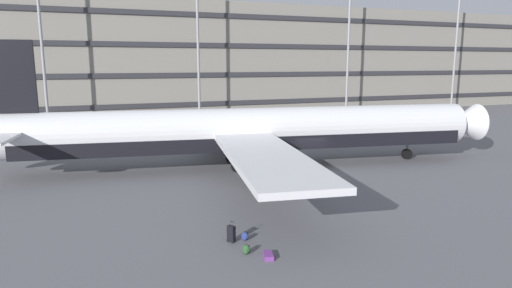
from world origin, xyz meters
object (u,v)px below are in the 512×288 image
object	(u,v)px
suitcase_red	(231,233)
backpack_black	(246,250)
suitcase_upright	(268,256)
airliner	(246,132)
backpack_silver	(245,237)

from	to	relation	value
suitcase_red	backpack_black	size ratio (longest dim) A/B	2.09
suitcase_upright	backpack_black	size ratio (longest dim) A/B	1.73
backpack_black	suitcase_upright	bearing A→B (deg)	-42.40
airliner	backpack_black	size ratio (longest dim) A/B	87.69
airliner	backpack_silver	distance (m)	15.32
suitcase_upright	suitcase_red	bearing A→B (deg)	114.04
backpack_silver	airliner	bearing A→B (deg)	70.09
suitcase_red	airliner	bearing A→B (deg)	67.71
backpack_silver	suitcase_upright	bearing A→B (deg)	-81.38
airliner	suitcase_upright	distance (m)	17.26
backpack_black	backpack_silver	bearing A→B (deg)	73.12
airliner	suitcase_red	distance (m)	15.47
backpack_black	backpack_silver	xyz separation A→B (m)	(0.44, 1.46, -0.01)
suitcase_red	suitcase_upright	bearing A→B (deg)	-65.96
suitcase_upright	backpack_black	bearing A→B (deg)	137.60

